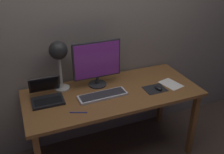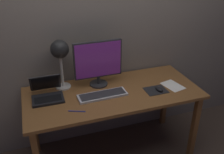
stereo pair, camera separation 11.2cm
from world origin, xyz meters
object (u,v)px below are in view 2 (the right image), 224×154
keyboard_main (103,95)px  pen (77,111)px  laptop (47,91)px  mouse (159,89)px  desk_lamp (60,52)px  monitor (98,62)px

keyboard_main → pen: size_ratio=3.17×
laptop → mouse: 1.02m
keyboard_main → desk_lamp: bearing=138.1°
pen → mouse: bearing=6.2°
keyboard_main → pen: (-0.27, -0.16, -0.01)m
desk_lamp → laptop: bearing=-143.1°
monitor → pen: monitor is taller
keyboard_main → laptop: bearing=161.9°
monitor → desk_lamp: (-0.33, 0.06, 0.11)m
laptop → mouse: size_ratio=2.92×
keyboard_main → pen: keyboard_main is taller
mouse → pen: bearing=-173.8°
laptop → pen: (0.20, -0.31, -0.05)m
pen → keyboard_main: bearing=31.3°
monitor → laptop: bearing=-172.6°
desk_lamp → mouse: size_ratio=4.86×
monitor → mouse: monitor is taller
desk_lamp → mouse: bearing=-22.8°
laptop → pen: bearing=-57.5°
monitor → laptop: monitor is taller
keyboard_main → pen: bearing=-148.7°
keyboard_main → desk_lamp: desk_lamp is taller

